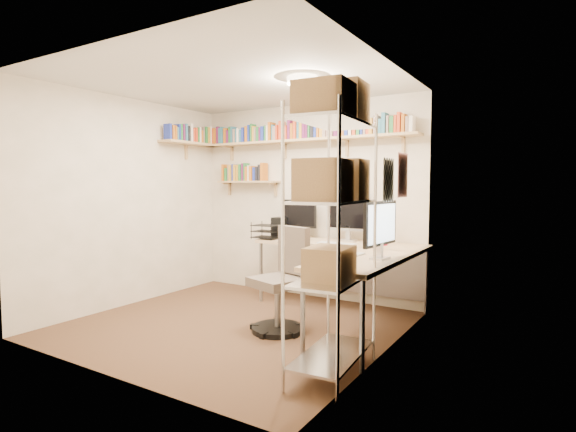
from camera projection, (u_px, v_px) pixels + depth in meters
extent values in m
plane|color=#47321E|center=(234.00, 324.00, 4.69)|extent=(3.20, 3.20, 0.00)
cube|color=beige|center=(305.00, 201.00, 5.88)|extent=(3.20, 0.04, 2.50)
cube|color=beige|center=(130.00, 202.00, 5.44)|extent=(0.04, 3.00, 2.50)
cube|color=beige|center=(383.00, 210.00, 3.77)|extent=(0.04, 3.00, 2.50)
cube|color=beige|center=(107.00, 213.00, 3.33)|extent=(3.20, 0.04, 2.50)
cube|color=silver|center=(232.00, 81.00, 4.52)|extent=(3.20, 3.00, 0.04)
cube|color=white|center=(403.00, 175.00, 4.22)|extent=(0.01, 0.30, 0.42)
cube|color=white|center=(389.00, 180.00, 3.88)|extent=(0.01, 0.28, 0.38)
cylinder|color=#FFEAC6|center=(302.00, 81.00, 4.32)|extent=(0.30, 0.30, 0.06)
cube|color=tan|center=(301.00, 141.00, 5.72)|extent=(3.05, 0.25, 0.03)
cube|color=tan|center=(192.00, 144.00, 6.13)|extent=(0.25, 1.00, 0.03)
cube|color=tan|center=(248.00, 182.00, 6.22)|extent=(0.95, 0.20, 0.02)
cube|color=tan|center=(230.00, 150.00, 6.41)|extent=(0.03, 0.20, 0.20)
cube|color=tan|center=(283.00, 148.00, 5.94)|extent=(0.03, 0.20, 0.20)
cube|color=tan|center=(346.00, 144.00, 5.47)|extent=(0.03, 0.20, 0.20)
cube|color=tan|center=(402.00, 142.00, 5.10)|extent=(0.03, 0.20, 0.20)
cube|color=#1E2F9E|center=(213.00, 137.00, 6.48)|extent=(0.03, 0.15, 0.21)
cube|color=#621A4E|center=(215.00, 137.00, 6.46)|extent=(0.03, 0.13, 0.22)
cube|color=#B95E15|center=(217.00, 137.00, 6.43)|extent=(0.04, 0.15, 0.23)
cube|color=#621A4E|center=(220.00, 136.00, 6.41)|extent=(0.04, 0.12, 0.25)
cube|color=teal|center=(222.00, 136.00, 6.39)|extent=(0.03, 0.12, 0.22)
cube|color=teal|center=(224.00, 136.00, 6.37)|extent=(0.04, 0.13, 0.24)
cube|color=#B95E15|center=(227.00, 136.00, 6.34)|extent=(0.04, 0.13, 0.21)
cube|color=#621A4E|center=(230.00, 137.00, 6.32)|extent=(0.04, 0.13, 0.18)
cube|color=#267434|center=(232.00, 135.00, 6.30)|extent=(0.03, 0.11, 0.23)
cube|color=teal|center=(234.00, 135.00, 6.28)|extent=(0.02, 0.12, 0.23)
cube|color=gray|center=(236.00, 136.00, 6.26)|extent=(0.04, 0.11, 0.19)
cube|color=teal|center=(238.00, 136.00, 6.23)|extent=(0.03, 0.11, 0.19)
cube|color=white|center=(240.00, 136.00, 6.22)|extent=(0.03, 0.13, 0.20)
cube|color=teal|center=(243.00, 137.00, 6.20)|extent=(0.03, 0.11, 0.18)
cube|color=#1E2F9E|center=(245.00, 135.00, 6.17)|extent=(0.04, 0.14, 0.20)
cube|color=#B95E15|center=(248.00, 135.00, 6.14)|extent=(0.04, 0.12, 0.22)
cube|color=#1E2F9E|center=(251.00, 134.00, 6.12)|extent=(0.03, 0.14, 0.23)
cube|color=#267434|center=(253.00, 133.00, 6.10)|extent=(0.02, 0.12, 0.25)
cube|color=#C58A25|center=(255.00, 134.00, 6.08)|extent=(0.03, 0.12, 0.21)
cube|color=gray|center=(257.00, 135.00, 6.07)|extent=(0.03, 0.12, 0.19)
cube|color=#267434|center=(260.00, 135.00, 6.04)|extent=(0.04, 0.13, 0.20)
cube|color=#621A4E|center=(262.00, 135.00, 6.03)|extent=(0.02, 0.13, 0.19)
cube|color=#1E2F9E|center=(264.00, 134.00, 6.00)|extent=(0.04, 0.13, 0.20)
cube|color=#267434|center=(267.00, 134.00, 5.98)|extent=(0.03, 0.12, 0.21)
cube|color=white|center=(269.00, 134.00, 5.96)|extent=(0.04, 0.11, 0.20)
cube|color=#B95E15|center=(272.00, 132.00, 5.94)|extent=(0.04, 0.15, 0.25)
cube|color=teal|center=(274.00, 133.00, 5.92)|extent=(0.02, 0.11, 0.21)
cube|color=gray|center=(277.00, 134.00, 5.90)|extent=(0.04, 0.15, 0.19)
cube|color=red|center=(279.00, 133.00, 5.88)|extent=(0.02, 0.15, 0.20)
cube|color=red|center=(282.00, 131.00, 5.86)|extent=(0.04, 0.12, 0.25)
cube|color=red|center=(285.00, 133.00, 5.83)|extent=(0.04, 0.12, 0.19)
cube|color=red|center=(288.00, 133.00, 5.81)|extent=(0.03, 0.13, 0.18)
cube|color=#621A4E|center=(291.00, 130.00, 5.78)|extent=(0.04, 0.14, 0.25)
cube|color=#B95E15|center=(294.00, 132.00, 5.76)|extent=(0.04, 0.14, 0.20)
cube|color=red|center=(297.00, 130.00, 5.74)|extent=(0.04, 0.15, 0.24)
cube|color=teal|center=(300.00, 131.00, 5.72)|extent=(0.03, 0.11, 0.22)
cube|color=#C58A25|center=(303.00, 131.00, 5.70)|extent=(0.04, 0.13, 0.21)
cube|color=#621A4E|center=(306.00, 131.00, 5.67)|extent=(0.04, 0.13, 0.20)
cube|color=#621A4E|center=(308.00, 131.00, 5.65)|extent=(0.03, 0.12, 0.21)
cube|color=#267434|center=(311.00, 130.00, 5.63)|extent=(0.02, 0.14, 0.22)
cube|color=black|center=(314.00, 131.00, 5.61)|extent=(0.04, 0.13, 0.20)
cube|color=#1E2F9E|center=(317.00, 130.00, 5.59)|extent=(0.03, 0.13, 0.21)
cube|color=#B95E15|center=(320.00, 130.00, 5.57)|extent=(0.03, 0.14, 0.22)
cube|color=#C58A25|center=(323.00, 129.00, 5.54)|extent=(0.04, 0.12, 0.22)
cube|color=gray|center=(326.00, 131.00, 5.52)|extent=(0.04, 0.15, 0.18)
cube|color=gray|center=(330.00, 129.00, 5.50)|extent=(0.04, 0.11, 0.21)
cube|color=gray|center=(333.00, 128.00, 5.47)|extent=(0.04, 0.14, 0.24)
cube|color=#621A4E|center=(337.00, 128.00, 5.44)|extent=(0.04, 0.13, 0.22)
cube|color=#621A4E|center=(341.00, 129.00, 5.42)|extent=(0.04, 0.14, 0.20)
cube|color=#B95E15|center=(344.00, 129.00, 5.39)|extent=(0.04, 0.11, 0.18)
cube|color=#1E2F9E|center=(348.00, 127.00, 5.37)|extent=(0.04, 0.14, 0.22)
cube|color=white|center=(352.00, 128.00, 5.34)|extent=(0.04, 0.15, 0.20)
cube|color=red|center=(356.00, 128.00, 5.32)|extent=(0.04, 0.13, 0.19)
cube|color=#267434|center=(360.00, 127.00, 5.29)|extent=(0.04, 0.14, 0.21)
cube|color=#1E2F9E|center=(363.00, 126.00, 5.26)|extent=(0.03, 0.14, 0.23)
cube|color=gray|center=(366.00, 127.00, 5.25)|extent=(0.03, 0.13, 0.21)
cube|color=red|center=(369.00, 127.00, 5.23)|extent=(0.04, 0.12, 0.19)
cube|color=#C58A25|center=(373.00, 127.00, 5.21)|extent=(0.04, 0.15, 0.19)
cube|color=gray|center=(377.00, 125.00, 5.18)|extent=(0.04, 0.15, 0.22)
cube|color=teal|center=(381.00, 127.00, 5.15)|extent=(0.04, 0.13, 0.17)
cube|color=teal|center=(385.00, 124.00, 5.13)|extent=(0.04, 0.14, 0.24)
cube|color=gray|center=(389.00, 125.00, 5.10)|extent=(0.03, 0.12, 0.20)
cube|color=#267434|center=(393.00, 125.00, 5.08)|extent=(0.04, 0.12, 0.19)
cube|color=red|center=(397.00, 125.00, 5.06)|extent=(0.03, 0.13, 0.20)
cube|color=red|center=(400.00, 123.00, 5.04)|extent=(0.04, 0.12, 0.23)
cube|color=#B95E15|center=(404.00, 124.00, 5.01)|extent=(0.04, 0.12, 0.21)
cube|color=gray|center=(408.00, 125.00, 4.99)|extent=(0.03, 0.12, 0.18)
cube|color=white|center=(412.00, 125.00, 4.96)|extent=(0.04, 0.13, 0.18)
cube|color=#1E2F9E|center=(168.00, 132.00, 5.76)|extent=(0.12, 0.04, 0.20)
cube|color=#B95E15|center=(170.00, 133.00, 5.80)|extent=(0.14, 0.04, 0.19)
cube|color=#B95E15|center=(173.00, 133.00, 5.83)|extent=(0.13, 0.03, 0.19)
cube|color=teal|center=(175.00, 134.00, 5.87)|extent=(0.12, 0.03, 0.17)
cube|color=#1E2F9E|center=(177.00, 133.00, 5.89)|extent=(0.11, 0.02, 0.22)
cube|color=#267434|center=(179.00, 133.00, 5.92)|extent=(0.11, 0.03, 0.22)
cube|color=#621A4E|center=(181.00, 133.00, 5.96)|extent=(0.11, 0.03, 0.22)
cube|color=teal|center=(183.00, 133.00, 5.99)|extent=(0.13, 0.03, 0.23)
cube|color=black|center=(186.00, 134.00, 6.03)|extent=(0.14, 0.04, 0.21)
cube|color=white|center=(188.00, 133.00, 6.07)|extent=(0.15, 0.04, 0.24)
cube|color=red|center=(191.00, 136.00, 6.11)|extent=(0.14, 0.03, 0.18)
cube|color=red|center=(193.00, 135.00, 6.15)|extent=(0.15, 0.04, 0.20)
cube|color=#267434|center=(195.00, 135.00, 6.18)|extent=(0.14, 0.03, 0.21)
cube|color=white|center=(197.00, 135.00, 6.22)|extent=(0.13, 0.03, 0.22)
cube|color=#B95E15|center=(199.00, 137.00, 6.25)|extent=(0.12, 0.04, 0.18)
cube|color=gray|center=(201.00, 135.00, 6.29)|extent=(0.11, 0.02, 0.23)
cube|color=#267434|center=(203.00, 135.00, 6.32)|extent=(0.13, 0.04, 0.23)
cube|color=#C58A25|center=(206.00, 136.00, 6.36)|extent=(0.14, 0.04, 0.23)
cube|color=white|center=(208.00, 136.00, 6.40)|extent=(0.13, 0.02, 0.25)
cube|color=red|center=(210.00, 137.00, 6.44)|extent=(0.15, 0.04, 0.23)
cube|color=teal|center=(212.00, 138.00, 6.47)|extent=(0.15, 0.02, 0.19)
cube|color=#B95E15|center=(225.00, 173.00, 6.43)|extent=(0.03, 0.13, 0.24)
cube|color=#267434|center=(228.00, 175.00, 6.40)|extent=(0.04, 0.11, 0.18)
cube|color=gray|center=(231.00, 173.00, 6.38)|extent=(0.03, 0.12, 0.22)
cube|color=#C58A25|center=(232.00, 173.00, 6.36)|extent=(0.04, 0.14, 0.22)
cube|color=#1E2F9E|center=(235.00, 173.00, 6.34)|extent=(0.03, 0.11, 0.24)
cube|color=#C58A25|center=(237.00, 173.00, 6.32)|extent=(0.04, 0.13, 0.23)
cube|color=#C58A25|center=(239.00, 173.00, 6.30)|extent=(0.03, 0.11, 0.21)
cube|color=#267434|center=(242.00, 173.00, 6.27)|extent=(0.04, 0.13, 0.23)
cube|color=#621A4E|center=(244.00, 172.00, 6.25)|extent=(0.03, 0.11, 0.24)
cube|color=#267434|center=(247.00, 172.00, 6.23)|extent=(0.02, 0.12, 0.25)
cube|color=#B95E15|center=(249.00, 174.00, 6.21)|extent=(0.04, 0.14, 0.19)
cube|color=white|center=(251.00, 173.00, 6.19)|extent=(0.02, 0.13, 0.21)
cube|color=#B95E15|center=(253.00, 174.00, 6.17)|extent=(0.04, 0.15, 0.20)
cube|color=#1E2F9E|center=(256.00, 174.00, 6.14)|extent=(0.04, 0.14, 0.18)
cube|color=black|center=(259.00, 174.00, 6.12)|extent=(0.03, 0.13, 0.19)
cube|color=black|center=(261.00, 173.00, 6.10)|extent=(0.04, 0.11, 0.22)
cube|color=#B95E15|center=(264.00, 172.00, 6.07)|extent=(0.03, 0.14, 0.24)
cube|color=beige|center=(340.00, 244.00, 5.30)|extent=(2.01, 0.63, 0.04)
cube|color=beige|center=(362.00, 261.00, 4.11)|extent=(0.63, 1.38, 0.04)
cylinder|color=gray|center=(261.00, 272.00, 5.60)|extent=(0.04, 0.04, 0.74)
cylinder|color=gray|center=(284.00, 266.00, 6.05)|extent=(0.04, 0.04, 0.74)
cylinder|color=gray|center=(426.00, 281.00, 5.05)|extent=(0.04, 0.04, 0.74)
cylinder|color=gray|center=(303.00, 316.00, 3.73)|extent=(0.04, 0.04, 0.74)
cylinder|color=gray|center=(362.00, 326.00, 3.46)|extent=(0.04, 0.04, 0.74)
cube|color=gray|center=(349.00, 268.00, 5.56)|extent=(1.90, 0.02, 0.58)
cube|color=silver|center=(348.00, 212.00, 5.36)|extent=(0.58, 0.03, 0.44)
cube|color=black|center=(348.00, 212.00, 5.34)|extent=(0.52, 0.00, 0.38)
cube|color=black|center=(299.00, 214.00, 5.72)|extent=(0.47, 0.03, 0.36)
cube|color=black|center=(380.00, 223.00, 4.05)|extent=(0.03, 0.61, 0.40)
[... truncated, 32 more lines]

